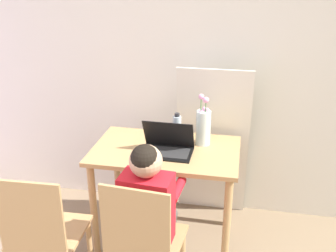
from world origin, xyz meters
name	(u,v)px	position (x,y,z in m)	size (l,w,h in m)	color
wall_back	(203,61)	(0.00, 2.23, 1.25)	(6.40, 0.05, 2.50)	white
dining_table	(166,164)	(-0.18, 1.67, 0.64)	(1.01, 0.62, 0.76)	tan
chair_occupied	(144,245)	(-0.18, 1.01, 0.47)	(0.43, 0.43, 0.91)	tan
chair_spare	(45,236)	(-0.76, 0.97, 0.47)	(0.42, 0.42, 0.91)	tan
person_seated	(150,203)	(-0.17, 1.13, 0.67)	(0.33, 0.44, 1.07)	red
laptop	(167,145)	(-0.16, 1.63, 0.81)	(0.35, 0.24, 0.22)	black
flower_vase	(203,125)	(0.06, 1.81, 0.90)	(0.10, 0.10, 0.37)	silver
water_bottle	(177,130)	(-0.12, 1.77, 0.87)	(0.06, 0.06, 0.23)	silver
cardboard_panel	(213,145)	(0.11, 2.08, 0.63)	(0.55, 0.19, 1.26)	silver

